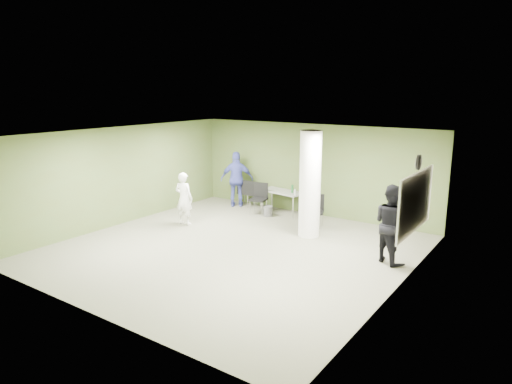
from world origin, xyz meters
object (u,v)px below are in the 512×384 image
Objects in this scene: folding_table at (283,193)px; man_blue at (237,179)px; chair_back_left at (245,191)px; woman_white at (184,198)px; man_black at (391,224)px.

man_blue reaches higher than folding_table.
folding_table reaches higher than chair_back_left.
chair_back_left is at bearing -171.10° from folding_table.
chair_back_left is (-1.49, 0.02, -0.13)m from folding_table.
man_blue reaches higher than chair_back_left.
folding_table is 0.86× the size of man_blue.
man_blue reaches higher than woman_white.
folding_table is at bearing 151.67° from man_blue.
man_blue is (-0.20, -0.17, 0.39)m from chair_back_left.
chair_back_left is 0.51× the size of man_black.
woman_white is (-1.70, -2.65, 0.10)m from folding_table.
folding_table is 4.71m from man_black.
woman_white is at bearing -112.97° from folding_table.
man_black is (4.17, -2.19, 0.24)m from folding_table.
chair_back_left is 0.46m from man_blue.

